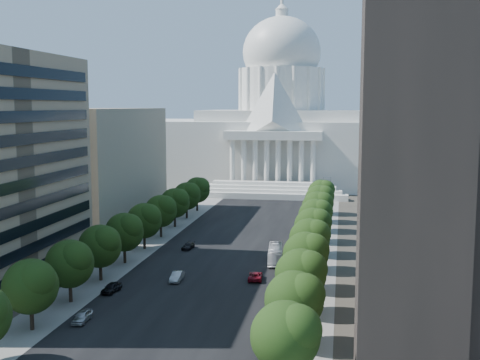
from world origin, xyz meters
The scene contains 36 objects.
road_asphalt centered at (0.00, 90.00, 0.00)m, with size 30.00×260.00×0.01m, color black.
sidewalk_left centered at (-19.00, 90.00, 0.00)m, with size 8.00×260.00×0.02m, color gray.
sidewalk_right centered at (19.00, 90.00, 0.00)m, with size 8.00×260.00×0.02m, color gray.
capitol centered at (0.00, 184.89, 20.01)m, with size 120.00×56.00×73.00m.
office_block_left_far centered at (-48.00, 100.00, 15.00)m, with size 38.00×52.00×30.00m, color gray.
tree_l_b centered at (-17.66, 23.81, 6.45)m, with size 7.79×7.60×9.97m.
tree_l_c centered at (-17.66, 35.81, 6.45)m, with size 7.79×7.60×9.97m.
tree_l_d centered at (-17.66, 47.81, 6.45)m, with size 7.79×7.60×9.97m.
tree_l_e centered at (-17.66, 59.81, 6.45)m, with size 7.79×7.60×9.97m.
tree_l_f centered at (-17.66, 71.81, 6.45)m, with size 7.79×7.60×9.97m.
tree_l_g centered at (-17.66, 83.81, 6.45)m, with size 7.79×7.60×9.97m.
tree_l_h centered at (-17.66, 95.81, 6.45)m, with size 7.79×7.60×9.97m.
tree_l_i centered at (-17.66, 107.81, 6.45)m, with size 7.79×7.60×9.97m.
tree_l_j centered at (-17.66, 119.81, 6.45)m, with size 7.79×7.60×9.97m.
tree_r_a centered at (18.34, 11.81, 6.45)m, with size 7.79×7.60×9.97m.
tree_r_b centered at (18.34, 23.81, 6.45)m, with size 7.79×7.60×9.97m.
tree_r_c centered at (18.34, 35.81, 6.45)m, with size 7.79×7.60×9.97m.
tree_r_d centered at (18.34, 47.81, 6.45)m, with size 7.79×7.60×9.97m.
tree_r_e centered at (18.34, 59.81, 6.45)m, with size 7.79×7.60×9.97m.
tree_r_f centered at (18.34, 71.81, 6.45)m, with size 7.79×7.60×9.97m.
tree_r_g centered at (18.34, 83.81, 6.45)m, with size 7.79×7.60×9.97m.
tree_r_h centered at (18.34, 95.81, 6.45)m, with size 7.79×7.60×9.97m.
tree_r_i centered at (18.34, 107.81, 6.45)m, with size 7.79×7.60×9.97m.
tree_r_j centered at (18.34, 119.81, 6.45)m, with size 7.79×7.60×9.97m.
streetlight_a centered at (19.90, 10.00, 5.82)m, with size 2.61×0.44×9.00m.
streetlight_b centered at (19.90, 35.00, 5.82)m, with size 2.61×0.44×9.00m.
streetlight_c centered at (19.90, 60.00, 5.82)m, with size 2.61×0.44×9.00m.
streetlight_d centered at (19.90, 85.00, 5.82)m, with size 2.61×0.44×9.00m.
streetlight_e centered at (19.90, 110.00, 5.82)m, with size 2.61×0.44×9.00m.
streetlight_f centered at (19.90, 135.00, 5.82)m, with size 2.61×0.44×9.00m.
car_dark_a centered at (-13.50, 41.67, 0.80)m, with size 1.88×4.67×1.59m, color black.
car_silver centered at (-4.59, 49.85, 0.81)m, with size 1.71×4.90×1.61m, color #A4A7AC.
car_red centered at (8.93, 52.70, 0.72)m, with size 2.39×5.19×1.44m, color maroon.
car_dark_b centered at (-8.59, 73.15, 0.66)m, with size 1.85×4.55×1.32m, color black.
car_parked centered at (-12.50, 28.01, 0.79)m, with size 1.88×4.67×1.59m, color #9C9EA3.
city_bus centered at (11.05, 65.74, 1.58)m, with size 2.65×11.33×3.16m, color silver.
Camera 1 is at (23.55, -49.71, 30.64)m, focal length 45.00 mm.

